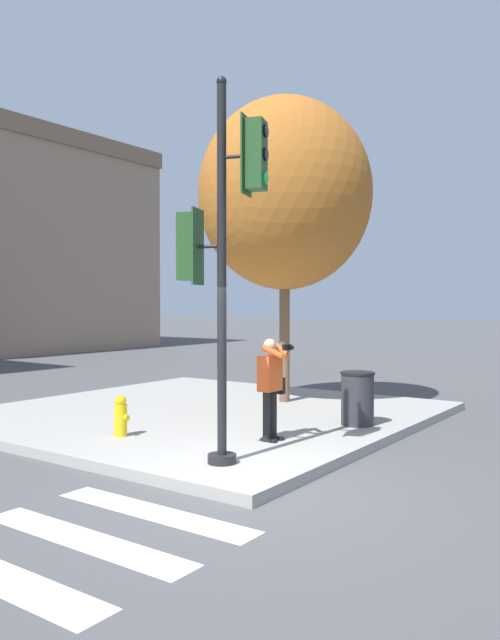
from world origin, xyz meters
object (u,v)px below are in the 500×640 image
traffic_signal_pole (222,240)px  fire_hydrant (121,416)px  street_tree (285,195)px  trash_bin (357,398)px  person_photographer (271,380)px

traffic_signal_pole → fire_hydrant: traffic_signal_pole is taller
street_tree → fire_hydrant: 6.17m
fire_hydrant → trash_bin: bearing=-41.5°
person_photographer → trash_bin: size_ratio=1.70×
person_photographer → street_tree: size_ratio=0.24×
person_photographer → fire_hydrant: person_photographer is taller
street_tree → fire_hydrant: (-4.54, 0.25, -4.16)m
street_tree → fire_hydrant: bearing=176.8°
person_photographer → fire_hydrant: (-1.14, 2.14, -0.61)m
trash_bin → person_photographer: bearing=163.6°
street_tree → trash_bin: (-1.50, -2.44, -4.02)m
trash_bin → street_tree: bearing=58.5°
street_tree → traffic_signal_pole: bearing=-156.9°
traffic_signal_pole → fire_hydrant: bearing=80.3°
traffic_signal_pole → trash_bin: (3.45, -0.33, -2.51)m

